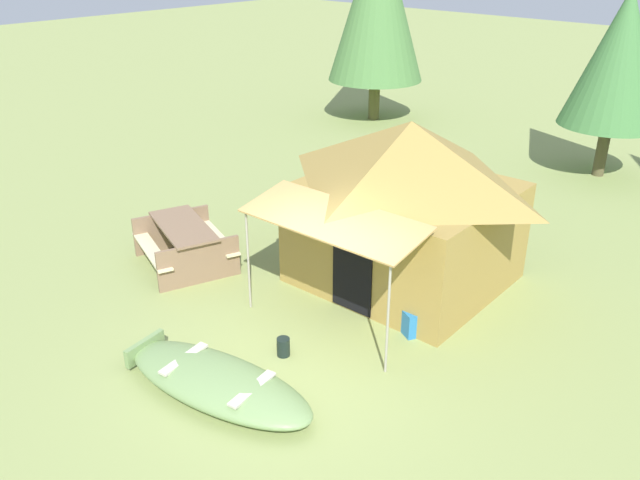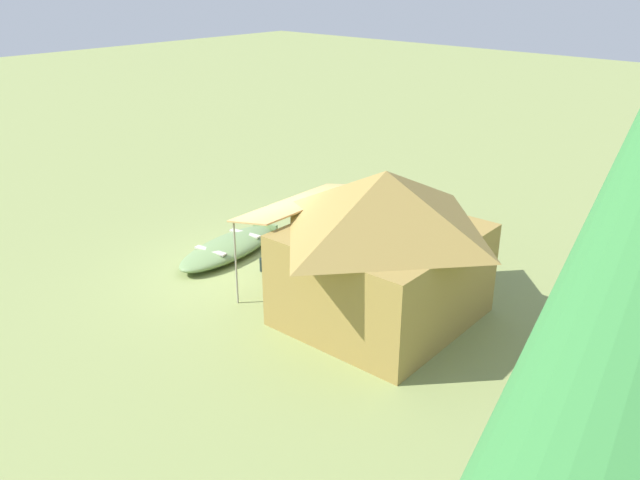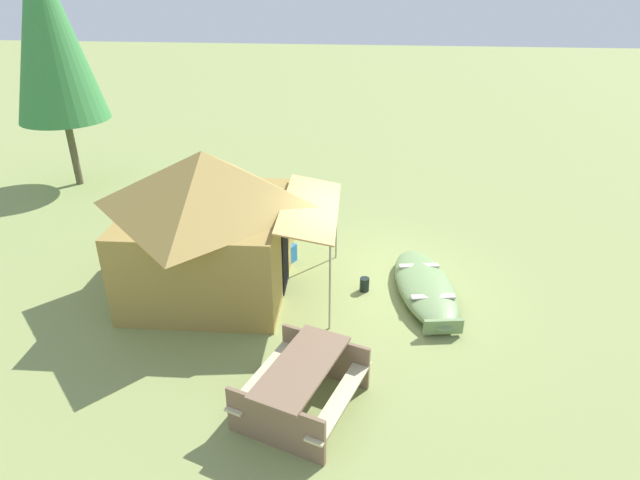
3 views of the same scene
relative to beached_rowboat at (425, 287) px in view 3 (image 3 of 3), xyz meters
name	(u,v)px [view 3 (image 3 of 3)]	position (x,y,z in m)	size (l,w,h in m)	color
ground_plane	(369,283)	(0.34, 1.11, -0.19)	(80.00, 80.00, 0.00)	#859452
beached_rowboat	(425,287)	(0.00, 0.00, 0.00)	(3.09, 1.55, 0.36)	#6C8A52
canvas_cabin_tent	(209,219)	(-0.07, 4.25, 1.28)	(3.57, 4.20, 2.84)	olive
picnic_table	(302,382)	(-3.31, 2.00, 0.30)	(2.17, 1.98, 0.80)	#7D6149
cooler_box	(284,255)	(1.00, 2.98, 0.01)	(0.52, 0.33, 0.39)	#256EB4
fuel_can	(365,284)	(0.04, 1.20, -0.05)	(0.19, 0.19, 0.28)	black
pine_tree_back_left	(47,29)	(5.22, 9.96, 4.18)	(2.47, 2.47, 6.79)	brown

